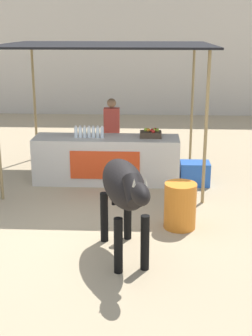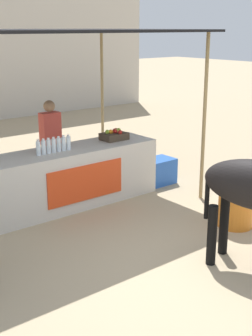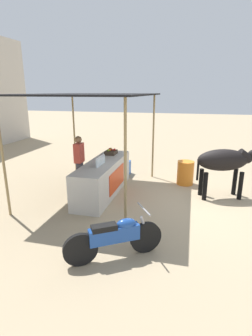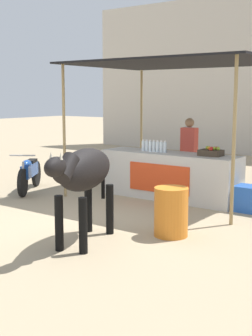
% 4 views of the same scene
% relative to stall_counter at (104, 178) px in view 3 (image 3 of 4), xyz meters
% --- Properties ---
extents(ground_plane, '(60.00, 60.00, 0.00)m').
position_rel_stall_counter_xyz_m(ground_plane, '(0.00, -2.20, -0.48)').
color(ground_plane, tan).
extents(stall_counter, '(3.00, 0.82, 0.96)m').
position_rel_stall_counter_xyz_m(stall_counter, '(0.00, 0.00, 0.00)').
color(stall_counter, beige).
rests_on(stall_counter, ground).
extents(stall_awning, '(4.20, 3.20, 2.81)m').
position_rel_stall_counter_xyz_m(stall_awning, '(0.00, 0.30, 2.22)').
color(stall_awning, black).
rests_on(stall_awning, ground).
extents(water_bottle_row, '(0.61, 0.07, 0.25)m').
position_rel_stall_counter_xyz_m(water_bottle_row, '(-0.35, -0.05, 0.59)').
color(water_bottle_row, silver).
rests_on(water_bottle_row, stall_counter).
extents(fruit_crate, '(0.44, 0.32, 0.18)m').
position_rel_stall_counter_xyz_m(fruit_crate, '(0.92, 0.06, 0.55)').
color(fruit_crate, '#3F3326').
rests_on(fruit_crate, stall_counter).
extents(vendor_behind_counter, '(0.34, 0.22, 1.65)m').
position_rel_stall_counter_xyz_m(vendor_behind_counter, '(0.05, 0.75, 0.37)').
color(vendor_behind_counter, '#383842').
rests_on(vendor_behind_counter, ground).
extents(cooler_box, '(0.60, 0.44, 0.48)m').
position_rel_stall_counter_xyz_m(cooler_box, '(1.84, -0.10, -0.24)').
color(cooler_box, blue).
rests_on(cooler_box, ground).
extents(water_barrel, '(0.52, 0.52, 0.76)m').
position_rel_stall_counter_xyz_m(water_barrel, '(1.40, -2.27, -0.10)').
color(water_barrel, orange).
rests_on(water_barrel, ground).
extents(cow, '(0.89, 1.85, 1.44)m').
position_rel_stall_counter_xyz_m(cow, '(0.55, -3.32, 0.55)').
color(cow, black).
rests_on(cow, ground).
extents(motorcycle_parked, '(1.07, 1.55, 0.90)m').
position_rel_stall_counter_xyz_m(motorcycle_parked, '(-2.90, -1.22, -0.05)').
color(motorcycle_parked, black).
rests_on(motorcycle_parked, ground).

